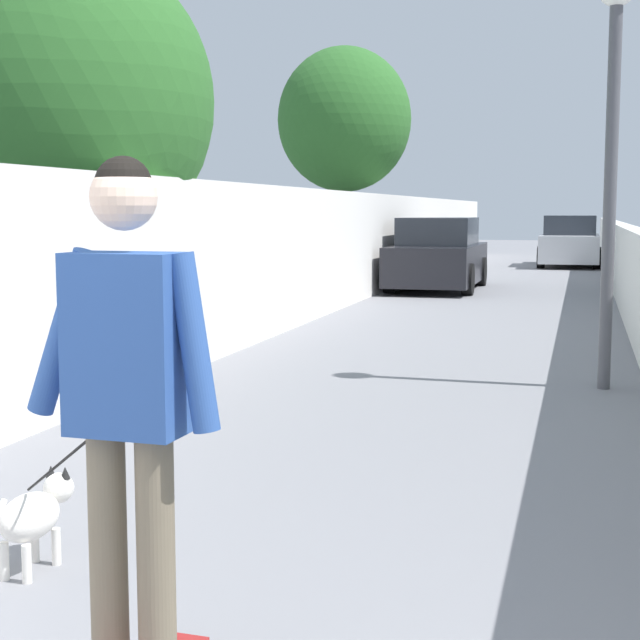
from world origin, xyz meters
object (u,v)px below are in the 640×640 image
tree_left_mid (72,102)px  car_near (438,256)px  lamp_post (613,100)px  dog (34,514)px  person_skateboarder (128,381)px  car_far (570,243)px  tree_left_near (344,120)px

tree_left_mid → car_near: 11.63m
lamp_post → dog: bearing=154.1°
car_near → person_skateboarder: bearing=-175.0°
lamp_post → car_near: bearing=16.2°
person_skateboarder → car_far: person_skateboarder is taller
tree_left_mid → car_near: size_ratio=1.07×
tree_left_mid → tree_left_near: bearing=-0.7°
tree_left_mid → person_skateboarder: 7.65m
tree_left_near → person_skateboarder: tree_left_near is taller
car_far → person_skateboarder: bearing=177.7°
tree_left_mid → car_near: (11.21, -2.28, -2.12)m
car_near → car_far: bearing=-15.1°
lamp_post → tree_left_mid: bearing=91.6°
tree_left_mid → lamp_post: (0.15, -5.50, -0.13)m
person_skateboarder → dog: size_ratio=1.36×
lamp_post → car_far: (20.72, 0.60, -1.99)m
tree_left_near → car_near: tree_left_near is taller
person_skateboarder → car_far: (27.28, -1.08, -0.42)m
lamp_post → car_near: size_ratio=0.94×
tree_left_near → car_far: (9.37, -4.76, -2.94)m
person_skateboarder → dog: person_skateboarder is taller
lamp_post → car_far: 20.83m
tree_left_mid → person_skateboarder: (-6.41, -3.82, -1.70)m
tree_left_near → lamp_post: bearing=-154.7°
person_skateboarder → dog: (1.02, 1.02, -0.86)m
lamp_post → person_skateboarder: 6.95m
tree_left_mid → person_skateboarder: tree_left_mid is taller
tree_left_near → tree_left_mid: tree_left_near is taller
tree_left_near → car_far: bearing=-26.9°
car_far → tree_left_near: bearing=153.1°
person_skateboarder → car_near: bearing=5.0°
car_far → lamp_post: bearing=-178.3°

